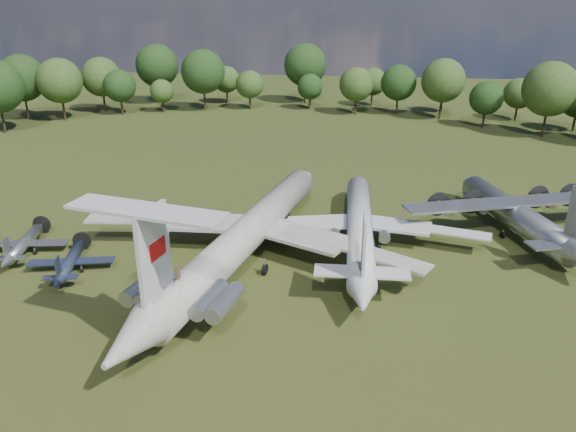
% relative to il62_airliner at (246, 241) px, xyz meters
% --- Properties ---
extents(ground, '(300.00, 300.00, 0.00)m').
position_rel_il62_airliner_xyz_m(ground, '(-1.60, 3.37, -2.74)').
color(ground, '#1F3B13').
rests_on(ground, ground).
extents(il62_airliner, '(53.87, 63.69, 5.47)m').
position_rel_il62_airliner_xyz_m(il62_airliner, '(0.00, 0.00, 0.00)').
color(il62_airliner, silver).
rests_on(il62_airliner, ground).
extents(tu104_jet, '(32.84, 43.24, 4.26)m').
position_rel_il62_airliner_xyz_m(tu104_jet, '(13.22, 6.18, -0.61)').
color(tu104_jet, silver).
rests_on(tu104_jet, ground).
extents(an12_transport, '(38.65, 40.93, 4.40)m').
position_rel_il62_airliner_xyz_m(an12_transport, '(33.60, 12.41, -0.54)').
color(an12_transport, '#A0A3A8').
rests_on(an12_transport, ground).
extents(small_prop_west, '(12.44, 15.07, 1.94)m').
position_rel_il62_airliner_xyz_m(small_prop_west, '(-19.53, -4.91, -1.77)').
color(small_prop_west, black).
rests_on(small_prop_west, ground).
extents(small_prop_northwest, '(12.29, 15.29, 2.02)m').
position_rel_il62_airliner_xyz_m(small_prop_northwest, '(-27.42, -1.04, -1.72)').
color(small_prop_northwest, '#A8AAB0').
rests_on(small_prop_northwest, ground).
extents(person_on_il62, '(0.62, 0.47, 1.55)m').
position_rel_il62_airliner_xyz_m(person_on_il62, '(-3.28, -14.96, 3.51)').
color(person_on_il62, '#997B4E').
rests_on(person_on_il62, il62_airliner).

